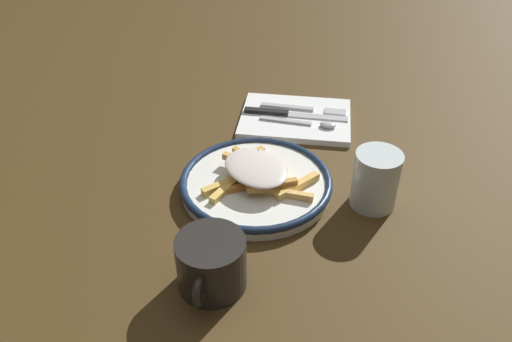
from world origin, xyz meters
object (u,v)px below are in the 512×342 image
(fries_heap, at_px, (257,172))
(water_glass, at_px, (376,180))
(spoon, at_px, (311,123))
(coffee_mug, at_px, (211,264))
(plate, at_px, (256,183))
(fork, at_px, (304,109))
(napkin, at_px, (296,118))
(knife, at_px, (286,114))

(fries_heap, distance_m, water_glass, 0.19)
(spoon, bearing_deg, fries_heap, -17.91)
(coffee_mug, bearing_deg, water_glass, 136.67)
(plate, height_order, spoon, plate)
(fork, bearing_deg, plate, -9.40)
(napkin, distance_m, fork, 0.03)
(fork, relative_size, spoon, 1.16)
(fries_heap, xyz_separation_m, fork, (-0.26, 0.04, -0.02))
(fries_heap, height_order, napkin, fries_heap)
(water_glass, relative_size, coffee_mug, 0.80)
(water_glass, height_order, coffee_mug, water_glass)
(knife, bearing_deg, spoon, 62.55)
(fork, height_order, coffee_mug, coffee_mug)
(fries_heap, height_order, spoon, fries_heap)
(spoon, relative_size, coffee_mug, 1.28)
(napkin, height_order, knife, knife)
(plate, bearing_deg, water_glass, 91.62)
(fries_heap, xyz_separation_m, spoon, (-0.20, 0.07, -0.02))
(napkin, height_order, coffee_mug, coffee_mug)
(plate, relative_size, napkin, 1.16)
(fork, xyz_separation_m, water_glass, (0.26, 0.15, 0.03))
(plate, relative_size, coffee_mug, 2.14)
(spoon, bearing_deg, plate, -17.79)
(plate, height_order, water_glass, water_glass)
(plate, xyz_separation_m, knife, (-0.23, 0.01, 0.00))
(spoon, height_order, coffee_mug, coffee_mug)
(plate, xyz_separation_m, water_glass, (-0.01, 0.19, 0.03))
(plate, distance_m, coffee_mug, 0.22)
(spoon, xyz_separation_m, water_glass, (0.20, 0.13, 0.03))
(napkin, distance_m, water_glass, 0.28)
(fries_heap, relative_size, coffee_mug, 1.53)
(fork, relative_size, water_glass, 1.84)
(fork, bearing_deg, coffee_mug, -6.96)
(fries_heap, xyz_separation_m, water_glass, (-0.00, 0.19, 0.01))
(knife, bearing_deg, fries_heap, -2.98)
(fries_heap, bearing_deg, water_glass, 90.72)
(knife, relative_size, coffee_mug, 1.77)
(spoon, bearing_deg, knife, -117.45)
(coffee_mug, bearing_deg, spoon, 169.10)
(knife, height_order, spoon, spoon)
(knife, bearing_deg, water_glass, 38.09)
(plate, distance_m, knife, 0.24)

